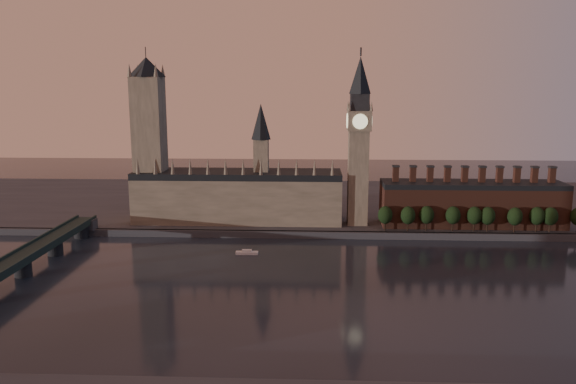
# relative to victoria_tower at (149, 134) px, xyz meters

# --- Properties ---
(ground) EXTENTS (900.00, 900.00, 0.00)m
(ground) POSITION_rel_victoria_tower_xyz_m (120.00, -115.00, -59.09)
(ground) COLOR black
(ground) RESTS_ON ground
(north_bank) EXTENTS (900.00, 182.00, 4.00)m
(north_bank) POSITION_rel_victoria_tower_xyz_m (120.00, 63.04, -57.09)
(north_bank) COLOR #404145
(north_bank) RESTS_ON ground
(palace_of_westminster) EXTENTS (130.00, 30.30, 74.00)m
(palace_of_westminster) POSITION_rel_victoria_tower_xyz_m (55.59, -0.09, -37.46)
(palace_of_westminster) COLOR gray
(palace_of_westminster) RESTS_ON north_bank
(victoria_tower) EXTENTS (24.00, 24.00, 108.00)m
(victoria_tower) POSITION_rel_victoria_tower_xyz_m (0.00, 0.00, 0.00)
(victoria_tower) COLOR gray
(victoria_tower) RESTS_ON north_bank
(big_ben) EXTENTS (15.00, 15.00, 107.00)m
(big_ben) POSITION_rel_victoria_tower_xyz_m (130.00, -5.00, -2.26)
(big_ben) COLOR gray
(big_ben) RESTS_ON north_bank
(chimney_block) EXTENTS (110.00, 25.00, 37.00)m
(chimney_block) POSITION_rel_victoria_tower_xyz_m (200.00, -5.00, -41.27)
(chimney_block) COLOR #582F21
(chimney_block) RESTS_ON north_bank
(embankment_tree_0) EXTENTS (8.60, 8.60, 14.88)m
(embankment_tree_0) POSITION_rel_victoria_tower_xyz_m (145.31, -20.93, -45.62)
(embankment_tree_0) COLOR black
(embankment_tree_0) RESTS_ON north_bank
(embankment_tree_1) EXTENTS (8.60, 8.60, 14.88)m
(embankment_tree_1) POSITION_rel_victoria_tower_xyz_m (158.69, -21.20, -45.62)
(embankment_tree_1) COLOR black
(embankment_tree_1) RESTS_ON north_bank
(embankment_tree_2) EXTENTS (8.60, 8.60, 14.88)m
(embankment_tree_2) POSITION_rel_victoria_tower_xyz_m (169.92, -19.68, -45.62)
(embankment_tree_2) COLOR black
(embankment_tree_2) RESTS_ON north_bank
(embankment_tree_3) EXTENTS (8.60, 8.60, 14.88)m
(embankment_tree_3) POSITION_rel_victoria_tower_xyz_m (185.32, -19.93, -45.62)
(embankment_tree_3) COLOR black
(embankment_tree_3) RESTS_ON north_bank
(embankment_tree_4) EXTENTS (8.60, 8.60, 14.88)m
(embankment_tree_4) POSITION_rel_victoria_tower_xyz_m (197.77, -20.03, -45.62)
(embankment_tree_4) COLOR black
(embankment_tree_4) RESTS_ON north_bank
(embankment_tree_5) EXTENTS (8.60, 8.60, 14.88)m
(embankment_tree_5) POSITION_rel_victoria_tower_xyz_m (205.37, -20.63, -45.62)
(embankment_tree_5) COLOR black
(embankment_tree_5) RESTS_ON north_bank
(embankment_tree_6) EXTENTS (8.60, 8.60, 14.88)m
(embankment_tree_6) POSITION_rel_victoria_tower_xyz_m (220.87, -21.47, -45.62)
(embankment_tree_6) COLOR black
(embankment_tree_6) RESTS_ON north_bank
(embankment_tree_7) EXTENTS (8.60, 8.60, 14.88)m
(embankment_tree_7) POSITION_rel_victoria_tower_xyz_m (234.26, -19.65, -45.62)
(embankment_tree_7) COLOR black
(embankment_tree_7) RESTS_ON north_bank
(embankment_tree_8) EXTENTS (8.60, 8.60, 14.88)m
(embankment_tree_8) POSITION_rel_victoria_tower_xyz_m (241.72, -20.42, -45.62)
(embankment_tree_8) COLOR black
(embankment_tree_8) RESTS_ON north_bank
(river_boat) EXTENTS (12.01, 3.61, 2.39)m
(river_boat) POSITION_rel_victoria_tower_xyz_m (67.12, -58.60, -58.17)
(river_boat) COLOR silver
(river_boat) RESTS_ON ground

